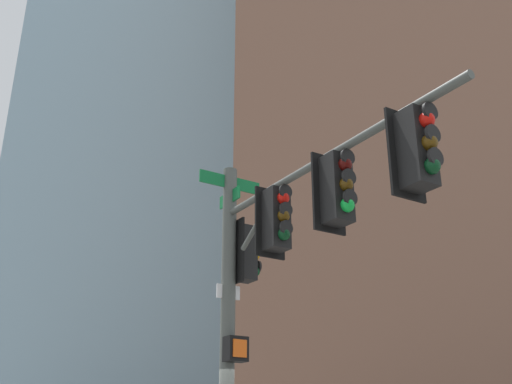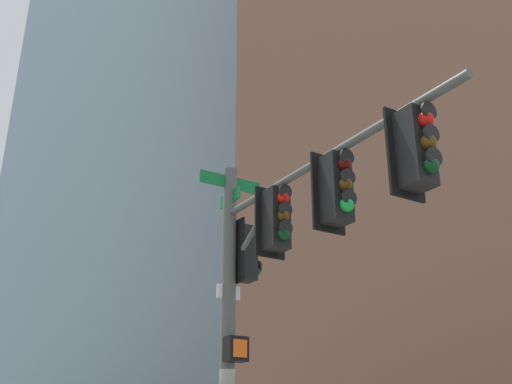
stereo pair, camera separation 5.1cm
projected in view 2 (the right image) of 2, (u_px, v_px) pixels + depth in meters
name	position (u px, v px, depth m)	size (l,w,h in m)	color
signal_pole_assembly	(278.00, 254.00, 9.55)	(4.99, 3.57, 6.09)	#4C514C
building_brick_nearside	(347.00, 47.00, 46.89)	(26.71, 15.12, 58.47)	#845B47
building_brick_midblock	(332.00, 267.00, 59.38)	(19.90, 15.56, 33.69)	#845B47
building_glass_tower	(171.00, 140.00, 72.08)	(27.32, 25.99, 68.02)	#8CB2C6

